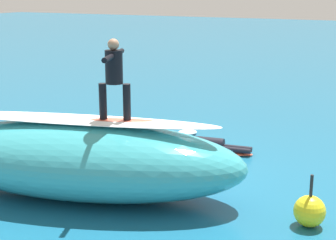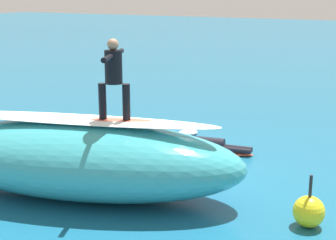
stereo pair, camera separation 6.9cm
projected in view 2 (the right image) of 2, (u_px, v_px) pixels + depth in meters
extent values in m
plane|color=#196084|center=(149.00, 168.00, 11.96)|extent=(120.00, 120.00, 0.00)
ellipsoid|color=teal|center=(81.00, 159.00, 10.19)|extent=(6.87, 3.92, 1.52)
ellipsoid|color=white|center=(79.00, 120.00, 10.00)|extent=(5.54, 2.23, 0.08)
ellipsoid|color=#E0563D|center=(115.00, 122.00, 9.84)|extent=(2.21, 1.23, 0.08)
cylinder|color=black|center=(102.00, 101.00, 9.77)|extent=(0.15, 0.15, 0.69)
cylinder|color=black|center=(126.00, 102.00, 9.71)|extent=(0.15, 0.15, 0.69)
cylinder|color=black|center=(113.00, 67.00, 9.58)|extent=(0.42, 0.42, 0.62)
sphere|color=tan|center=(113.00, 44.00, 9.48)|extent=(0.21, 0.21, 0.21)
cylinder|color=black|center=(107.00, 58.00, 9.11)|extent=(0.29, 0.55, 0.10)
cylinder|color=black|center=(118.00, 52.00, 9.95)|extent=(0.29, 0.55, 0.10)
ellipsoid|color=#E0563D|center=(208.00, 150.00, 13.16)|extent=(2.37, 0.83, 0.07)
cylinder|color=black|center=(208.00, 143.00, 13.11)|extent=(0.87, 0.40, 0.30)
sphere|color=#936B4C|center=(189.00, 139.00, 13.27)|extent=(0.21, 0.21, 0.21)
cylinder|color=black|center=(238.00, 148.00, 12.95)|extent=(0.71, 0.22, 0.13)
cylinder|color=black|center=(237.00, 150.00, 12.79)|extent=(0.71, 0.22, 0.13)
sphere|color=yellow|center=(309.00, 211.00, 8.95)|extent=(0.55, 0.55, 0.55)
cylinder|color=#262626|center=(311.00, 186.00, 8.84)|extent=(0.06, 0.06, 0.39)
ellipsoid|color=white|center=(188.00, 132.00, 14.66)|extent=(0.70, 0.70, 0.13)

